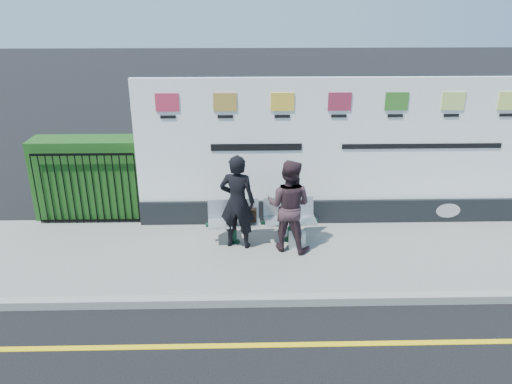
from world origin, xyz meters
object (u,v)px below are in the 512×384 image
billboard (335,162)px  woman_left (237,202)px  woman_right (289,206)px  bench (262,231)px

billboard → woman_left: billboard is taller
billboard → woman_right: (-1.03, -1.21, -0.43)m
bench → billboard: bearing=26.9°
woman_left → woman_right: size_ratio=1.04×
bench → woman_right: (0.47, -0.30, 0.65)m
billboard → bench: 2.06m
woman_left → bench: bearing=-147.4°
billboard → woman_right: 1.65m
bench → woman_left: size_ratio=1.14×
billboard → bench: billboard is taller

